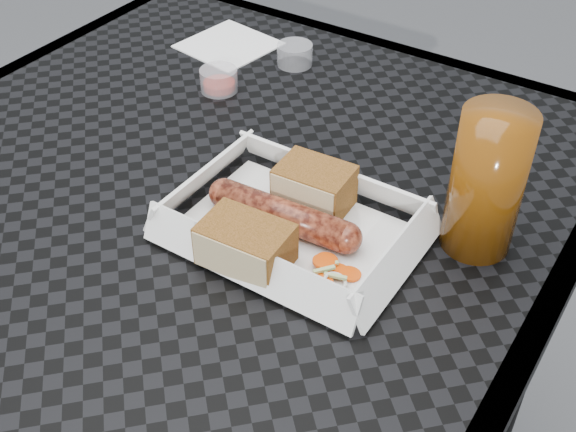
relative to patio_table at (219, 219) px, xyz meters
The scene contains 10 objects.
patio_table is the anchor object (origin of this frame).
food_tray 0.16m from the patio_table, 18.42° to the right, with size 0.22×0.15×0.00m, color white.
bratwurst 0.16m from the patio_table, 20.65° to the right, with size 0.18×0.04×0.03m.
bread_near 0.17m from the patio_table, ahead, with size 0.08×0.05×0.05m, color brown.
bread_far 0.19m from the patio_table, 41.66° to the right, with size 0.09×0.06×0.04m, color brown.
veg_garnish 0.23m from the patio_table, 22.32° to the right, with size 0.03×0.03×0.00m.
napkin 0.32m from the patio_table, 123.82° to the left, with size 0.12×0.12×0.00m, color white.
condiment_cup_sauce 0.20m from the patio_table, 125.70° to the left, with size 0.05×0.05×0.03m, color maroon.
condiment_cup_empty 0.28m from the patio_table, 102.72° to the left, with size 0.05×0.05×0.03m, color silver.
drink_glass 0.34m from the patio_table, ahead, with size 0.07×0.07×0.15m, color #592D07.
Camera 1 is at (0.44, -0.52, 1.24)m, focal length 45.00 mm.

